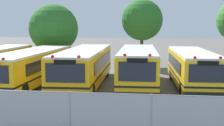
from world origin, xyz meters
name	(u,v)px	position (x,y,z in m)	size (l,w,h in m)	color
ground_plane	(86,85)	(0.00, 0.00, 0.00)	(160.00, 160.00, 0.00)	#595651
school_bus_1	(33,66)	(-3.79, -0.21, 1.34)	(2.64, 11.42, 2.54)	yellow
school_bus_2	(85,66)	(-0.06, -0.13, 1.41)	(2.83, 10.93, 2.67)	#EAA80C
school_bus_3	(138,66)	(3.61, -0.11, 1.43)	(2.63, 9.76, 2.73)	yellow
school_bus_4	(192,67)	(7.24, 0.20, 1.36)	(2.61, 9.39, 2.59)	yellow
tree_1	(54,29)	(-4.99, 8.40, 3.80)	(4.85, 4.85, 6.30)	#4C3823
tree_2	(143,20)	(3.72, 10.15, 4.78)	(4.17, 4.17, 6.82)	#4C3823
chainlink_fence	(31,116)	(0.21, -10.15, 0.99)	(19.59, 0.07, 1.92)	#9EA0A3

